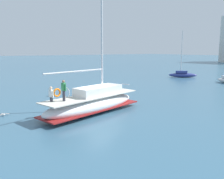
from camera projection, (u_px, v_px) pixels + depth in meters
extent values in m
plane|color=#38607A|center=(94.00, 111.00, 20.65)|extent=(400.00, 400.00, 0.00)
ellipsoid|color=white|center=(92.00, 105.00, 19.99)|extent=(4.55, 9.89, 1.40)
cube|color=maroon|center=(92.00, 108.00, 20.04)|extent=(4.53, 9.71, 0.10)
cube|color=beige|center=(92.00, 96.00, 19.87)|extent=(4.25, 9.38, 0.08)
cube|color=white|center=(98.00, 90.00, 20.34)|extent=(2.63, 4.59, 0.70)
cylinder|color=silver|center=(102.00, 28.00, 19.85)|extent=(0.16, 0.16, 10.98)
cylinder|color=#B7B7BC|center=(76.00, 71.00, 18.27)|extent=(1.45, 5.63, 0.12)
cylinder|color=silver|center=(125.00, 84.00, 23.05)|extent=(0.89, 0.27, 0.06)
torus|color=orange|center=(57.00, 93.00, 18.60)|extent=(0.30, 0.71, 0.70)
cylinder|color=#33333D|center=(64.00, 96.00, 17.67)|extent=(0.20, 0.20, 0.80)
cube|color=#338C4C|center=(64.00, 87.00, 17.56)|extent=(0.36, 0.27, 0.56)
sphere|color=#9E7051|center=(63.00, 81.00, 17.49)|extent=(0.20, 0.20, 0.20)
cylinder|color=#338C4C|center=(62.00, 87.00, 17.71)|extent=(0.09, 0.09, 0.50)
cylinder|color=#338C4C|center=(65.00, 88.00, 17.42)|extent=(0.09, 0.09, 0.50)
cylinder|color=#33333D|center=(51.00, 99.00, 17.53)|extent=(0.20, 0.20, 0.35)
cube|color=white|center=(51.00, 93.00, 17.46)|extent=(0.36, 0.27, 0.56)
sphere|color=beige|center=(51.00, 88.00, 17.39)|extent=(0.20, 0.20, 0.20)
cylinder|color=white|center=(49.00, 93.00, 17.61)|extent=(0.09, 0.09, 0.50)
cylinder|color=white|center=(53.00, 94.00, 17.32)|extent=(0.09, 0.09, 0.50)
torus|color=silver|center=(66.00, 92.00, 17.81)|extent=(0.75, 0.23, 0.76)
ellipsoid|color=navy|center=(183.00, 75.00, 45.84)|extent=(4.46, 4.64, 0.84)
cube|color=navy|center=(181.00, 72.00, 45.77)|extent=(2.01, 2.07, 0.40)
cylinder|color=silver|center=(182.00, 52.00, 45.17)|extent=(0.13, 0.13, 7.88)
ellipsoid|color=silver|center=(3.00, 115.00, 19.12)|extent=(0.40, 0.28, 0.16)
sphere|color=silver|center=(2.00, 114.00, 19.23)|extent=(0.11, 0.11, 0.11)
cone|color=gold|center=(2.00, 114.00, 19.27)|extent=(0.08, 0.06, 0.04)
cube|color=#9E9993|center=(0.00, 115.00, 18.92)|extent=(0.28, 0.51, 0.13)
cube|color=#9E9993|center=(6.00, 114.00, 19.32)|extent=(0.28, 0.51, 0.13)
sphere|color=silver|center=(52.00, 94.00, 27.33)|extent=(0.67, 0.67, 0.67)
cylinder|color=black|center=(52.00, 92.00, 27.28)|extent=(0.04, 0.04, 0.60)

